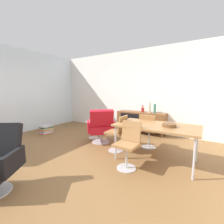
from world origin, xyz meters
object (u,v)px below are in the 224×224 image
Objects in this scene: sideboard at (141,120)px; dining_table at (156,127)px; vase_sculptural_dark at (143,110)px; dining_chair_front_left at (128,143)px; fruit_bowl at (93,120)px; lounge_chair_red at (101,126)px; magazine_stack at (46,129)px; vase_ceramic_small at (149,108)px; dining_chair_back_left at (148,130)px; dining_chair_near_window at (118,132)px; side_table_round at (94,127)px; wooden_bowl_on_table at (169,125)px; vase_cobalt at (155,108)px.

dining_table is (1.00, -1.74, 0.26)m from sideboard.
sideboard is at bearing -177.82° from vase_sculptural_dark.
dining_chair_front_left is 4.28× the size of fruit_bowl.
lounge_chair_red is 2.15m from magazine_stack.
sideboard is 1.60m from fruit_bowl.
vase_ceramic_small is 3.49m from magazine_stack.
vase_ceramic_small is 1.90m from dining_table.
lounge_chair_red is at bearing -119.47° from vase_ceramic_small.
vase_sculptural_dark is 1.37m from dining_chair_back_left.
side_table_round is at bearing 155.79° from dining_chair_near_window.
fruit_bowl is (-2.28, 0.54, -0.21)m from wooden_bowl_on_table.
vase_ceramic_small is at bearing 43.29° from side_table_round.
dining_chair_front_left is 1.00× the size of dining_chair_near_window.
lounge_chair_red is (-0.84, -1.48, -0.42)m from vase_ceramic_small.
dining_chair_back_left is 3.39m from magazine_stack.
magazine_stack is at bearing -148.29° from vase_sculptural_dark.
lounge_chair_red is (-1.01, -1.48, -0.40)m from vase_cobalt.
lounge_chair_red is (-1.57, 0.26, -0.23)m from dining_table.
magazine_stack is (-2.12, -0.21, -0.33)m from lounge_chair_red.
lounge_chair_red is (-0.68, 0.26, -0.00)m from dining_chair_near_window.
dining_chair_back_left is at bearing 13.79° from lounge_chair_red.
dining_chair_front_left is at bearing -33.85° from lounge_chair_red.
side_table_round is (-1.14, 0.51, -0.15)m from dining_chair_near_window.
sideboard is 5.53× the size of vase_cobalt.
dining_table is 3.08× the size of side_table_round.
sideboard is at bearing 50.01° from fruit_bowl.
fruit_bowl is (-0.46, 0.25, 0.09)m from lounge_chair_red.
vase_cobalt is 1.94m from fruit_bowl.
dining_chair_front_left is at bearing -32.48° from fruit_bowl.
vase_sculptural_dark is (-0.40, 0.00, -0.06)m from vase_cobalt.
wooden_bowl_on_table is 2.38m from side_table_round.
vase_cobalt is 2.34m from dining_chair_front_left.
sideboard is 1.00× the size of dining_table.
lounge_chair_red is at bearing 159.22° from dining_chair_near_window.
wooden_bowl_on_table is at bearing 41.95° from dining_chair_front_left.
wooden_bowl_on_table is 3.99m from magazine_stack.
sideboard is 3.90× the size of magazine_stack.
dining_chair_near_window is 0.73m from lounge_chair_red.
dining_chair_back_left is at bearing -62.87° from vase_sculptural_dark.
dining_table is (0.73, -1.74, -0.19)m from vase_ceramic_small.
dining_table is at bearing 174.35° from wooden_bowl_on_table.
dining_chair_near_window is 2.82m from magazine_stack.
vase_ceramic_small reaches higher than dining_chair_near_window.
fruit_bowl is (-1.14, 0.51, 0.09)m from dining_chair_near_window.
dining_chair_back_left is at bearing 135.60° from wooden_bowl_on_table.
lounge_chair_red is at bearing -28.92° from side_table_round.
fruit_bowl is (-1.68, 1.07, 0.09)m from dining_chair_front_left.
vase_cobalt is 0.34× the size of dining_chair_back_left.
dining_chair_near_window is at bearing 133.96° from dining_chair_front_left.
side_table_round is (-1.47, -1.22, -0.54)m from vase_cobalt.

